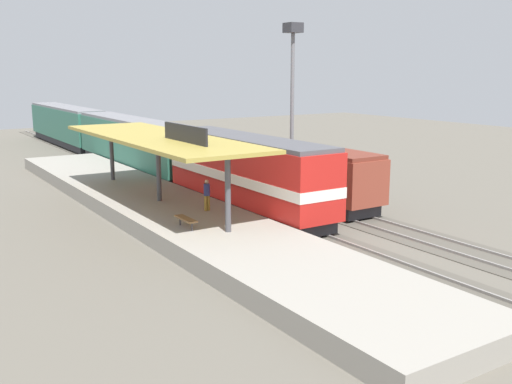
# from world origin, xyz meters

# --- Properties ---
(ground_plane) EXTENTS (120.00, 120.00, 0.00)m
(ground_plane) POSITION_xyz_m (2.00, 0.00, 0.00)
(ground_plane) COLOR #5B564C
(track_near) EXTENTS (3.20, 110.00, 0.16)m
(track_near) POSITION_xyz_m (0.00, 0.00, 0.03)
(track_near) COLOR #4E4941
(track_near) RESTS_ON ground
(track_far) EXTENTS (3.20, 110.00, 0.16)m
(track_far) POSITION_xyz_m (4.60, 0.00, 0.03)
(track_far) COLOR #4E4941
(track_far) RESTS_ON ground
(platform) EXTENTS (6.00, 44.00, 0.90)m
(platform) POSITION_xyz_m (-4.60, 0.00, 0.45)
(platform) COLOR gray
(platform) RESTS_ON ground
(station_canopy) EXTENTS (5.20, 18.00, 4.70)m
(station_canopy) POSITION_xyz_m (-4.60, -0.09, 4.53)
(station_canopy) COLOR #47474C
(station_canopy) RESTS_ON platform
(platform_bench) EXTENTS (0.44, 1.70, 0.50)m
(platform_bench) POSITION_xyz_m (-6.00, -6.35, 1.34)
(platform_bench) COLOR #333338
(platform_bench) RESTS_ON platform
(locomotive) EXTENTS (2.93, 14.43, 4.44)m
(locomotive) POSITION_xyz_m (0.00, -2.21, 2.41)
(locomotive) COLOR #28282D
(locomotive) RESTS_ON track_near
(passenger_carriage_front) EXTENTS (2.90, 20.00, 4.24)m
(passenger_carriage_front) POSITION_xyz_m (0.00, 15.79, 2.31)
(passenger_carriage_front) COLOR #28282D
(passenger_carriage_front) RESTS_ON track_near
(passenger_carriage_rear) EXTENTS (2.90, 20.00, 4.24)m
(passenger_carriage_rear) POSITION_xyz_m (0.00, 36.59, 2.31)
(passenger_carriage_rear) COLOR #28282D
(passenger_carriage_rear) RESTS_ON track_near
(freight_car) EXTENTS (2.80, 12.00, 3.54)m
(freight_car) POSITION_xyz_m (4.60, -1.91, 1.97)
(freight_car) COLOR #28282D
(freight_car) RESTS_ON track_far
(light_mast) EXTENTS (1.10, 1.10, 11.70)m
(light_mast) POSITION_xyz_m (7.80, 3.96, 8.40)
(light_mast) COLOR slate
(light_mast) RESTS_ON ground
(person_waiting) EXTENTS (0.34, 0.34, 1.71)m
(person_waiting) POSITION_xyz_m (-3.43, -3.69, 1.85)
(person_waiting) COLOR olive
(person_waiting) RESTS_ON platform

